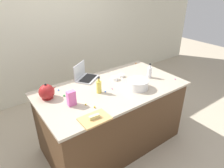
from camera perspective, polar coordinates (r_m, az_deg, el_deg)
name	(u,v)px	position (r m, az deg, el deg)	size (l,w,h in m)	color
ground_plane	(112,141)	(3.09, 0.00, -15.85)	(12.00, 12.00, 0.00)	#B7A88E
wall_back	(52,30)	(4.02, -16.66, 14.52)	(8.00, 0.10, 2.60)	beige
island_counter	(112,116)	(2.80, 0.00, -9.10)	(1.88, 1.02, 0.90)	#4C331E
laptop	(85,76)	(2.79, -7.74, 2.30)	(0.38, 0.36, 0.22)	#B7B7BC
mixing_bowl_large	(138,84)	(2.54, 7.40, 0.04)	(0.27, 0.27, 0.12)	white
bottle_vinegar	(149,72)	(2.84, 10.57, 3.34)	(0.06, 0.06, 0.21)	white
bottle_oil	(99,87)	(2.42, -3.74, -0.72)	(0.06, 0.06, 0.21)	#DBC64C
kettle	(47,92)	(2.42, -18.02, -2.18)	(0.21, 0.18, 0.20)	maroon
cutting_board	(95,119)	(2.00, -4.91, -9.81)	(0.30, 0.21, 0.02)	tan
butter_stick_left	(94,117)	(1.98, -5.08, -9.25)	(0.11, 0.04, 0.04)	#F4E58C
ramekin_small	(115,78)	(2.75, 0.86, 1.62)	(0.09, 0.09, 0.04)	white
ramekin_medium	(122,76)	(2.84, 2.72, 2.42)	(0.08, 0.08, 0.04)	white
candy_bag	(71,98)	(2.21, -11.45, -3.97)	(0.09, 0.06, 0.17)	pink
candy_0	(175,79)	(2.90, 17.50, 1.34)	(0.02, 0.02, 0.02)	#CC3399
candy_1	(136,63)	(3.33, 6.81, 5.88)	(0.02, 0.02, 0.02)	orange
candy_2	(86,104)	(2.23, -7.47, -5.76)	(0.02, 0.02, 0.02)	yellow
candy_3	(64,96)	(2.43, -13.44, -3.19)	(0.02, 0.02, 0.02)	green
candy_4	(112,89)	(2.52, 0.05, -1.35)	(0.01, 0.01, 0.01)	#CC3399
candy_5	(58,90)	(2.57, -14.95, -1.66)	(0.02, 0.02, 0.02)	blue
candy_6	(105,92)	(2.45, -1.91, -2.16)	(0.02, 0.02, 0.02)	blue
candy_7	(95,107)	(2.17, -4.97, -6.52)	(0.02, 0.02, 0.02)	yellow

